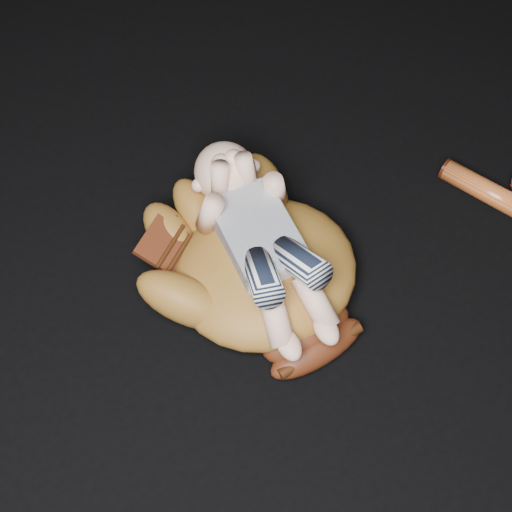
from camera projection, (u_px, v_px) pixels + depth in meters
name	position (u px, v px, depth m)	size (l,w,h in m)	color
baseball_glove	(266.00, 267.00, 1.27)	(0.38, 0.43, 0.14)	brown
newborn_baby	(266.00, 244.00, 1.22)	(0.18, 0.39, 0.16)	#E8B095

